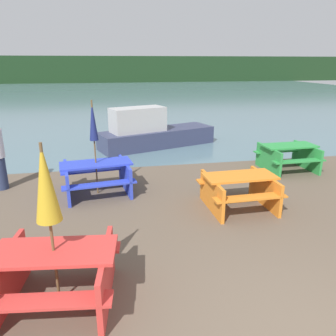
{
  "coord_description": "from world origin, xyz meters",
  "views": [
    {
      "loc": [
        -2.1,
        -2.28,
        3.04
      ],
      "look_at": [
        -0.86,
        4.39,
        0.85
      ],
      "focal_mm": 35.0,
      "sensor_mm": 36.0,
      "label": 1
    }
  ],
  "objects_px": {
    "picnic_table_red": "(56,272)",
    "umbrella_navy": "(93,122)",
    "picnic_table_orange": "(239,188)",
    "picnic_table_blue": "(97,175)",
    "umbrella_gold": "(45,184)",
    "boat": "(152,133)",
    "picnic_table_green": "(288,155)"
  },
  "relations": [
    {
      "from": "picnic_table_red",
      "to": "umbrella_gold",
      "type": "relative_size",
      "value": 0.78
    },
    {
      "from": "picnic_table_orange",
      "to": "umbrella_gold",
      "type": "distance_m",
      "value": 4.4
    },
    {
      "from": "picnic_table_blue",
      "to": "boat",
      "type": "bearing_deg",
      "value": 65.85
    },
    {
      "from": "picnic_table_red",
      "to": "picnic_table_blue",
      "type": "height_order",
      "value": "picnic_table_red"
    },
    {
      "from": "picnic_table_green",
      "to": "boat",
      "type": "xyz_separation_m",
      "value": [
        -3.54,
        3.5,
        0.09
      ]
    },
    {
      "from": "picnic_table_green",
      "to": "umbrella_navy",
      "type": "bearing_deg",
      "value": -171.55
    },
    {
      "from": "picnic_table_red",
      "to": "umbrella_navy",
      "type": "xyz_separation_m",
      "value": [
        0.44,
        3.81,
        1.27
      ]
    },
    {
      "from": "picnic_table_green",
      "to": "picnic_table_red",
      "type": "bearing_deg",
      "value": -142.0
    },
    {
      "from": "picnic_table_red",
      "to": "picnic_table_green",
      "type": "bearing_deg",
      "value": 38.0
    },
    {
      "from": "picnic_table_orange",
      "to": "umbrella_gold",
      "type": "bearing_deg",
      "value": -145.5
    },
    {
      "from": "picnic_table_blue",
      "to": "picnic_table_green",
      "type": "height_order",
      "value": "picnic_table_blue"
    },
    {
      "from": "umbrella_navy",
      "to": "boat",
      "type": "relative_size",
      "value": 0.49
    },
    {
      "from": "picnic_table_red",
      "to": "boat",
      "type": "xyz_separation_m",
      "value": [
        2.37,
        8.13,
        0.08
      ]
    },
    {
      "from": "picnic_table_blue",
      "to": "umbrella_gold",
      "type": "height_order",
      "value": "umbrella_gold"
    },
    {
      "from": "picnic_table_blue",
      "to": "picnic_table_orange",
      "type": "bearing_deg",
      "value": -24.97
    },
    {
      "from": "picnic_table_red",
      "to": "boat",
      "type": "distance_m",
      "value": 8.47
    },
    {
      "from": "picnic_table_green",
      "to": "picnic_table_blue",
      "type": "bearing_deg",
      "value": -171.55
    },
    {
      "from": "picnic_table_orange",
      "to": "umbrella_gold",
      "type": "xyz_separation_m",
      "value": [
        -3.48,
        -2.39,
        1.22
      ]
    },
    {
      "from": "picnic_table_orange",
      "to": "picnic_table_green",
      "type": "distance_m",
      "value": 3.31
    },
    {
      "from": "picnic_table_orange",
      "to": "picnic_table_blue",
      "type": "bearing_deg",
      "value": 155.03
    },
    {
      "from": "picnic_table_orange",
      "to": "umbrella_gold",
      "type": "height_order",
      "value": "umbrella_gold"
    },
    {
      "from": "picnic_table_green",
      "to": "umbrella_gold",
      "type": "xyz_separation_m",
      "value": [
        -5.92,
        -4.62,
        1.22
      ]
    },
    {
      "from": "umbrella_gold",
      "to": "boat",
      "type": "distance_m",
      "value": 8.54
    },
    {
      "from": "picnic_table_red",
      "to": "boat",
      "type": "height_order",
      "value": "boat"
    },
    {
      "from": "picnic_table_orange",
      "to": "boat",
      "type": "relative_size",
      "value": 0.34
    },
    {
      "from": "umbrella_gold",
      "to": "umbrella_navy",
      "type": "distance_m",
      "value": 3.83
    },
    {
      "from": "picnic_table_orange",
      "to": "picnic_table_red",
      "type": "bearing_deg",
      "value": -145.5
    },
    {
      "from": "picnic_table_orange",
      "to": "umbrella_navy",
      "type": "bearing_deg",
      "value": 155.03
    },
    {
      "from": "picnic_table_green",
      "to": "boat",
      "type": "relative_size",
      "value": 0.34
    },
    {
      "from": "picnic_table_green",
      "to": "boat",
      "type": "bearing_deg",
      "value": 135.33
    },
    {
      "from": "picnic_table_orange",
      "to": "picnic_table_blue",
      "type": "height_order",
      "value": "picnic_table_blue"
    },
    {
      "from": "boat",
      "to": "picnic_table_orange",
      "type": "bearing_deg",
      "value": -98.65
    }
  ]
}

